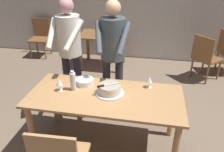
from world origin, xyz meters
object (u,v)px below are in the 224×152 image
Objects in this scene: cake_knife at (104,86)px; background_chair_0 at (40,36)px; wine_glass_near at (59,83)px; person_cutting_cake at (113,50)px; background_table at (103,42)px; background_chair_2 at (205,56)px; main_dining_table at (105,103)px; cake_on_platter at (110,89)px; wine_glass_far at (149,80)px; person_standing_beside at (70,46)px; plate_stack at (85,81)px; water_bottle at (73,81)px.

background_chair_0 is at bearing 129.14° from cake_knife.
wine_glass_near is 0.84m from person_cutting_cake.
background_chair_2 is at bearing -6.66° from background_table.
background_table is at bearing 103.30° from cake_knife.
cake_knife is (-0.02, 0.01, 0.22)m from main_dining_table.
cake_on_platter is at bearing 50.79° from main_dining_table.
person_standing_beside is (-1.13, 0.37, 0.22)m from wine_glass_far.
main_dining_table is 0.60m from wine_glass_far.
person_cutting_cake reaches higher than background_chair_0.
person_standing_beside reaches higher than cake_knife.
background_chair_0 reaches higher than wine_glass_far.
plate_stack is 0.20m from water_bottle.
water_bottle reaches higher than main_dining_table.
wine_glass_far is 3.66m from background_chair_0.
wine_glass_near is at bearing -89.55° from background_table.
wine_glass_far is at bearing 29.32° from main_dining_table.
person_cutting_cake is (-0.07, 0.56, 0.27)m from cake_on_platter.
cake_on_platter is 0.45m from water_bottle.
water_bottle is at bearing -120.51° from plate_stack.
background_chair_0 is at bearing 121.52° from wine_glass_near.
wine_glass_near is (-0.25, -0.21, 0.07)m from plate_stack.
person_standing_beside is (-0.64, 0.64, 0.43)m from main_dining_table.
water_bottle is at bearing -85.72° from background_table.
background_chair_0 is (-2.20, 2.70, -0.37)m from cake_knife.
cake_on_platter is 3.51m from background_chair_0.
wine_glass_far is 0.14× the size of background_table.
background_table is 1.11× the size of background_chair_2.
wine_glass_near is at bearing -165.35° from wine_glass_far.
background_chair_0 is at bearing 136.17° from person_cutting_cake.
cake_on_platter is 0.63m from person_cutting_cake.
background_chair_2 is (2.06, 2.11, -0.36)m from wine_glass_near.
person_cutting_cake is at bearing -2.78° from person_standing_beside.
cake_knife reaches higher than plate_stack.
person_standing_beside reaches higher than wine_glass_near.
background_table is at bearing 107.40° from person_cutting_cake.
person_standing_beside reaches higher than plate_stack.
person_standing_beside reaches higher than cake_on_platter.
plate_stack is 0.13× the size of person_cutting_cake.
background_chair_2 reaches higher than cake_on_platter.
wine_glass_far is 0.16× the size of background_chair_0.
background_chair_2 reaches higher than wine_glass_near.
person_cutting_cake is at bearing -43.83° from background_chair_0.
water_bottle is at bearing -165.86° from wine_glass_far.
cake_knife is 0.91m from person_standing_beside.
plate_stack is 0.13× the size of person_standing_beside.
background_table is (-0.27, 2.14, -0.21)m from plate_stack.
background_chair_2 reaches higher than wine_glass_far.
wine_glass_near reaches higher than background_table.
cake_on_platter is 1.36× the size of water_bottle.
person_cutting_cake reaches higher than background_chair_2.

